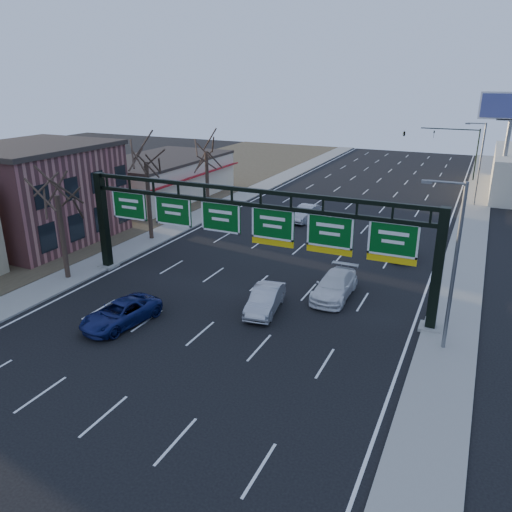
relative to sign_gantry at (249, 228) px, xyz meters
The scene contains 20 objects.
ground 9.24m from the sign_gantry, 91.15° to the right, with size 160.00×160.00×0.00m, color black.
sidewalk_left 18.24m from the sign_gantry, 137.20° to the left, with size 3.00×120.00×0.12m, color gray.
sidewalk_right 18.02m from the sign_gantry, 43.51° to the left, with size 3.00×120.00×0.12m, color gray.
dirt_strip_left 28.25m from the sign_gantry, 154.50° to the left, with size 21.00×120.00×0.06m, color #473D2B.
lane_markings 12.86m from the sign_gantry, 90.76° to the left, with size 21.60×120.00×0.01m, color white.
sign_gantry is the anchor object (origin of this frame).
brick_block 21.87m from the sign_gantry, behind, with size 10.40×12.40×8.30m.
cream_strip 30.24m from the sign_gantry, 135.86° to the left, with size 10.90×18.40×4.70m.
tree_gantry 13.53m from the sign_gantry, 166.97° to the right, with size 3.60×3.60×8.48m.
tree_mid 15.08m from the sign_gantry, 151.63° to the left, with size 3.60×3.60×9.24m.
tree_far 21.57m from the sign_gantry, 127.32° to the left, with size 3.60×3.60×8.86m.
streetlight_near 12.48m from the sign_gantry, ahead, with size 2.15×0.22×9.00m.
streetlight_far 34.29m from the sign_gantry, 68.96° to the left, with size 2.15×0.22×9.00m.
billboard_right 40.09m from the sign_gantry, 68.14° to the left, with size 7.00×0.50×12.00m.
traffic_signal_mast 47.33m from the sign_gantry, 83.29° to the left, with size 10.16×0.54×7.00m.
car_blue_suv 9.39m from the sign_gantry, 125.38° to the right, with size 2.31×5.01×1.39m, color navy.
car_silver_sedan 4.72m from the sign_gantry, 42.17° to the right, with size 1.58×4.53×1.49m, color #A0A0A4.
car_white_wagon 6.83m from the sign_gantry, 21.40° to the left, with size 2.16×5.32×1.55m, color white.
car_grey_far 14.72m from the sign_gantry, 55.86° to the left, with size 1.68×4.18×1.42m, color #434749.
car_silver_distant 18.98m from the sign_gantry, 97.88° to the left, with size 1.63×4.67×1.54m, color #ACADB1.
Camera 1 is at (13.37, -19.32, 13.75)m, focal length 35.00 mm.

